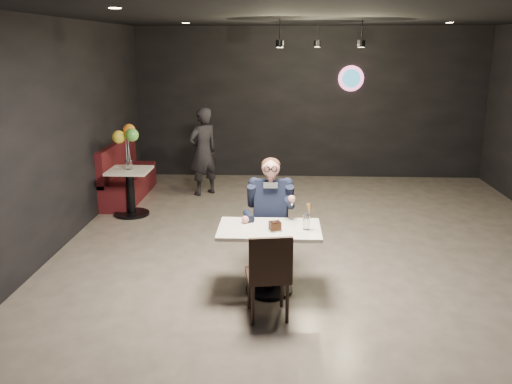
# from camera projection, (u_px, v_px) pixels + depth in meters

# --- Properties ---
(floor) EXTENTS (9.00, 9.00, 0.00)m
(floor) POSITION_uv_depth(u_px,v_px,m) (323.00, 259.00, 6.94)
(floor) COLOR gray
(floor) RESTS_ON ground
(wall_sign) EXTENTS (0.50, 0.06, 0.50)m
(wall_sign) POSITION_uv_depth(u_px,v_px,m) (351.00, 78.00, 10.68)
(wall_sign) COLOR pink
(wall_sign) RESTS_ON floor
(pendant_lights) EXTENTS (1.40, 1.20, 0.36)m
(pendant_lights) POSITION_uv_depth(u_px,v_px,m) (320.00, 29.00, 8.10)
(pendant_lights) COLOR black
(pendant_lights) RESTS_ON floor
(main_table) EXTENTS (1.10, 0.70, 0.75)m
(main_table) POSITION_uv_depth(u_px,v_px,m) (269.00, 260.00, 5.92)
(main_table) COLOR white
(main_table) RESTS_ON floor
(chair_far) EXTENTS (0.42, 0.46, 0.92)m
(chair_far) POSITION_uv_depth(u_px,v_px,m) (270.00, 236.00, 6.43)
(chair_far) COLOR black
(chair_far) RESTS_ON floor
(chair_near) EXTENTS (0.49, 0.52, 0.92)m
(chair_near) POSITION_uv_depth(u_px,v_px,m) (268.00, 273.00, 5.37)
(chair_near) COLOR black
(chair_near) RESTS_ON floor
(seated_man) EXTENTS (0.60, 0.80, 1.44)m
(seated_man) POSITION_uv_depth(u_px,v_px,m) (270.00, 215.00, 6.36)
(seated_man) COLOR black
(seated_man) RESTS_ON floor
(dessert_plate) EXTENTS (0.20, 0.20, 0.01)m
(dessert_plate) POSITION_uv_depth(u_px,v_px,m) (275.00, 229.00, 5.76)
(dessert_plate) COLOR white
(dessert_plate) RESTS_ON main_table
(cake_slice) EXTENTS (0.14, 0.13, 0.08)m
(cake_slice) POSITION_uv_depth(u_px,v_px,m) (275.00, 226.00, 5.71)
(cake_slice) COLOR black
(cake_slice) RESTS_ON dessert_plate
(mint_leaf) EXTENTS (0.07, 0.04, 0.01)m
(mint_leaf) POSITION_uv_depth(u_px,v_px,m) (278.00, 222.00, 5.70)
(mint_leaf) COLOR #368E2E
(mint_leaf) RESTS_ON cake_slice
(sundae_glass) EXTENTS (0.07, 0.07, 0.17)m
(sundae_glass) POSITION_uv_depth(u_px,v_px,m) (306.00, 222.00, 5.74)
(sundae_glass) COLOR silver
(sundae_glass) RESTS_ON main_table
(wafer_cone) EXTENTS (0.07, 0.07, 0.12)m
(wafer_cone) POSITION_uv_depth(u_px,v_px,m) (309.00, 209.00, 5.67)
(wafer_cone) COLOR tan
(wafer_cone) RESTS_ON sundae_glass
(booth_bench) EXTENTS (0.50, 1.99, 1.00)m
(booth_bench) POSITION_uv_depth(u_px,v_px,m) (129.00, 170.00, 9.57)
(booth_bench) COLOR #400E0D
(booth_bench) RESTS_ON floor
(side_table) EXTENTS (0.64, 0.64, 0.80)m
(side_table) POSITION_uv_depth(u_px,v_px,m) (131.00, 191.00, 8.61)
(side_table) COLOR white
(side_table) RESTS_ON floor
(balloon_vase) EXTENTS (0.10, 0.10, 0.15)m
(balloon_vase) POSITION_uv_depth(u_px,v_px,m) (129.00, 165.00, 8.50)
(balloon_vase) COLOR silver
(balloon_vase) RESTS_ON side_table
(balloon_bunch) EXTENTS (0.37, 0.37, 0.61)m
(balloon_bunch) POSITION_uv_depth(u_px,v_px,m) (127.00, 141.00, 8.40)
(balloon_bunch) COLOR yellow
(balloon_bunch) RESTS_ON balloon_vase
(passerby) EXTENTS (0.68, 0.67, 1.58)m
(passerby) POSITION_uv_depth(u_px,v_px,m) (203.00, 152.00, 9.71)
(passerby) COLOR black
(passerby) RESTS_ON floor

